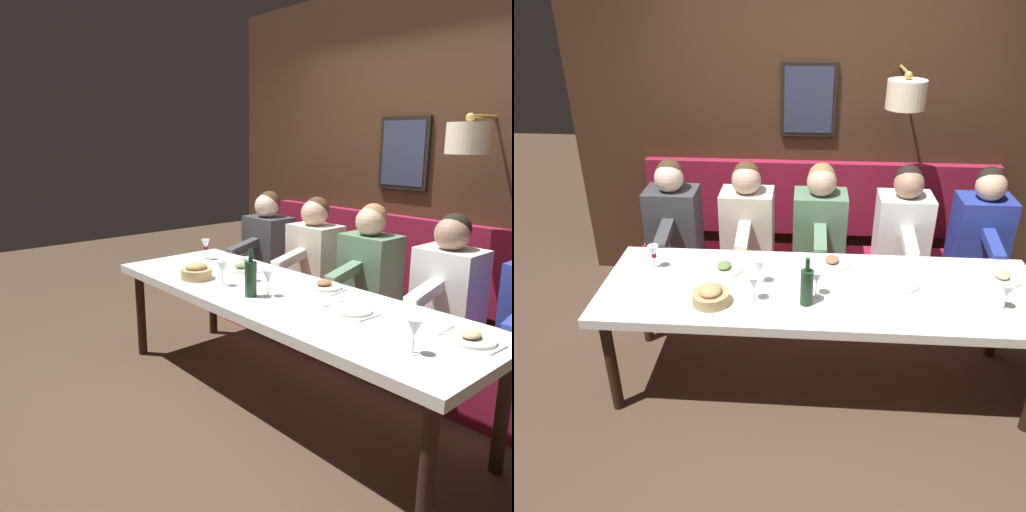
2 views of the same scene
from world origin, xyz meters
TOP-DOWN VIEW (x-y plane):
  - ground_plane at (0.00, 0.00)m, footprint 12.00×12.00m
  - dining_table at (0.00, 0.00)m, footprint 0.90×2.73m
  - banquette_bench at (0.89, 0.00)m, footprint 0.52×2.93m
  - back_wall_panel at (1.46, -0.01)m, footprint 0.59×4.13m
  - diner_near at (0.88, -0.63)m, footprint 0.60×0.40m
  - diner_middle at (0.88, 0.00)m, footprint 0.60×0.40m
  - diner_far at (0.88, 0.56)m, footprint 0.60×0.40m
  - diner_farthest at (0.88, 1.14)m, footprint 0.60×0.40m
  - place_setting_0 at (0.18, -1.14)m, footprint 0.24×0.32m
  - place_setting_1 at (0.17, 0.63)m, footprint 0.24×0.31m
  - place_setting_2 at (0.30, -0.07)m, footprint 0.24×0.32m
  - place_setting_3 at (0.07, -0.49)m, footprint 0.24×0.31m
  - wine_glass_0 at (0.17, 1.09)m, footprint 0.07×0.07m
  - wine_glass_1 at (-0.17, -1.04)m, footprint 0.07×0.07m
  - wine_glass_2 at (0.02, 0.38)m, footprint 0.07×0.07m
  - wine_glass_3 at (-0.10, 0.03)m, footprint 0.07×0.07m
  - wine_glass_4 at (-0.18, 0.40)m, footprint 0.07×0.07m
  - wine_bottle at (-0.19, 0.09)m, footprint 0.08×0.08m
  - bread_bowl at (-0.22, 0.65)m, footprint 0.22×0.22m

SIDE VIEW (x-z plane):
  - ground_plane at x=0.00m, z-range 0.00..0.00m
  - banquette_bench at x=0.89m, z-range 0.00..0.45m
  - dining_table at x=0.00m, z-range 0.31..1.05m
  - place_setting_3 at x=0.07m, z-range 0.74..0.75m
  - place_setting_0 at x=0.18m, z-range 0.73..0.78m
  - place_setting_1 at x=0.17m, z-range 0.73..0.78m
  - place_setting_2 at x=0.30m, z-range 0.73..0.78m
  - bread_bowl at x=-0.22m, z-range 0.73..0.85m
  - diner_near at x=0.88m, z-range 0.42..1.21m
  - diner_middle at x=0.88m, z-range 0.42..1.21m
  - diner_far at x=0.88m, z-range 0.42..1.21m
  - diner_farthest at x=0.88m, z-range 0.42..1.21m
  - wine_glass_0 at x=0.17m, z-range 0.77..0.94m
  - wine_bottle at x=-0.19m, z-range 0.71..1.01m
  - wine_glass_1 at x=-0.17m, z-range 0.77..0.94m
  - wine_glass_2 at x=0.02m, z-range 0.77..0.94m
  - wine_glass_3 at x=-0.10m, z-range 0.77..0.94m
  - wine_glass_4 at x=-0.18m, z-range 0.77..0.94m
  - back_wall_panel at x=1.46m, z-range -0.09..2.81m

